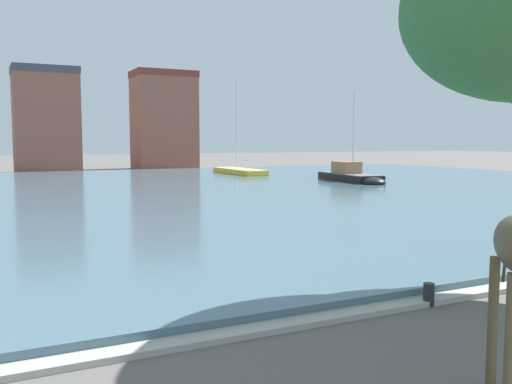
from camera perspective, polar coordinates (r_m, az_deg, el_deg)
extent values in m
cube|color=#476675|center=(37.21, -15.70, -0.19)|extent=(90.68, 54.42, 0.28)
cube|color=#ADA89E|center=(11.87, 11.19, -11.98)|extent=(90.68, 0.50, 0.12)
cylinder|color=#4C4228|center=(7.77, 24.72, -14.66)|extent=(0.14, 0.14, 1.95)
cylinder|color=#4C4228|center=(8.68, 23.21, -12.50)|extent=(0.14, 0.14, 1.95)
cylinder|color=#4C4228|center=(8.70, 24.33, -6.06)|extent=(0.16, 0.19, 0.79)
cube|color=gold|center=(55.37, -1.72, 1.98)|extent=(2.35, 8.42, 0.74)
ellipsoid|color=gold|center=(59.02, -3.33, 2.18)|extent=(2.08, 2.96, 0.71)
cube|color=#DFCD77|center=(55.35, -1.72, 2.39)|extent=(2.30, 8.25, 0.06)
cylinder|color=silver|center=(55.87, -2.01, 6.93)|extent=(0.12, 0.12, 8.86)
cylinder|color=silver|center=(54.55, -1.36, 3.27)|extent=(0.10, 2.94, 0.08)
cube|color=black|center=(46.17, 9.62, 1.31)|extent=(3.03, 7.36, 0.85)
ellipsoid|color=black|center=(43.26, 11.84, 1.01)|extent=(2.27, 2.72, 0.80)
cube|color=slate|center=(46.14, 9.63, 1.87)|extent=(2.97, 7.22, 0.06)
cube|color=#9E7047|center=(46.58, 9.31, 2.53)|extent=(1.83, 2.67, 0.95)
cylinder|color=silver|center=(45.61, 10.03, 6.02)|extent=(0.12, 0.12, 6.73)
cylinder|color=silver|center=(46.73, 9.21, 2.99)|extent=(0.37, 2.50, 0.08)
cylinder|color=#232326|center=(12.72, 17.39, -10.06)|extent=(0.24, 0.24, 0.50)
cube|color=#8E5142|center=(67.41, -20.81, 6.61)|extent=(6.93, 5.20, 11.04)
cube|color=#42424C|center=(67.84, -20.97, 11.61)|extent=(7.06, 5.30, 0.80)
cube|color=#8E5142|center=(72.66, -9.45, 6.99)|extent=(7.65, 5.38, 11.64)
cube|color=brown|center=(73.11, -9.53, 11.87)|extent=(7.80, 5.49, 0.80)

